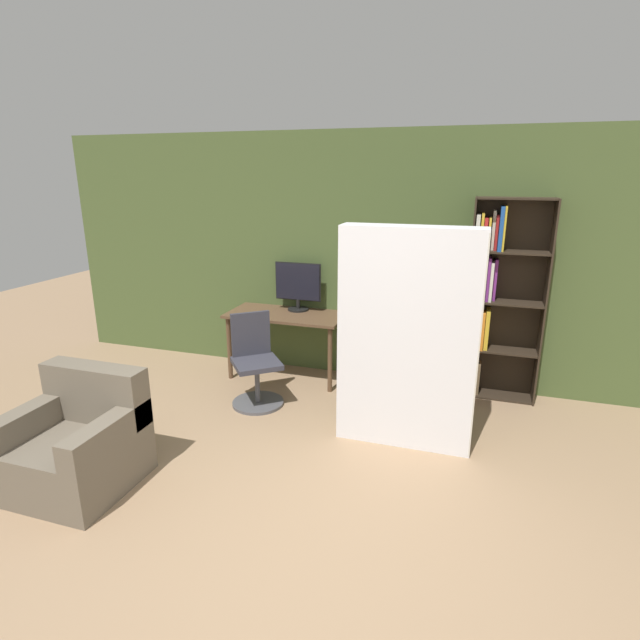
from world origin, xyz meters
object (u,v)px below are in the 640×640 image
monitor (298,285)px  armchair (78,443)px  mattress_near (408,340)px  bookshelf (495,299)px  office_chair (255,368)px

monitor → armchair: 2.79m
mattress_near → bookshelf: bearing=61.1°
monitor → mattress_near: 1.87m
monitor → armchair: (-0.82, -2.56, -0.73)m
monitor → office_chair: size_ratio=0.59×
mattress_near → armchair: bearing=-149.0°
monitor → office_chair: bearing=-98.1°
mattress_near → armchair: mattress_near is taller
office_chair → bookshelf: bookshelf is taller
office_chair → armchair: (-0.69, -1.65, -0.05)m
bookshelf → armchair: bearing=-138.5°
monitor → office_chair: 1.14m
mattress_near → monitor: bearing=139.4°
mattress_near → armchair: 2.68m
monitor → office_chair: monitor is taller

